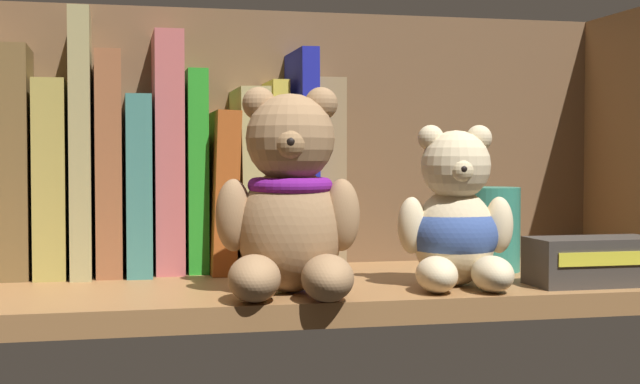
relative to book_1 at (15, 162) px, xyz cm
name	(u,v)px	position (x,y,z in cm)	size (l,w,h in cm)	color
shelf_board	(320,291)	(27.53, -10.64, -11.74)	(67.10, 25.68, 2.00)	olive
shelf_back_panel	(292,148)	(27.53, 2.80, 1.48)	(69.50, 1.20, 28.44)	brown
book_1	(15,162)	(0.00, 0.00, 0.00)	(3.21, 12.37, 21.49)	brown
book_2	(53,178)	(3.42, 0.00, -1.54)	(2.91, 13.07, 18.40)	#9A8C41
book_3	(82,145)	(6.19, 0.00, 1.69)	(1.92, 14.55, 24.86)	#988E5B
book_4	(109,164)	(8.70, 0.00, -0.17)	(2.40, 12.79, 21.15)	brown
book_5	(137,185)	(11.43, 0.00, -2.21)	(2.36, 13.75, 17.07)	#39756E
book_6	(167,153)	(14.34, 0.00, 0.89)	(2.75, 10.67, 23.27)	#B45757
book_7	(194,171)	(17.04, 0.00, -0.89)	(1.95, 9.63, 19.70)	#258F23
book_8	(219,191)	(19.50, 0.00, -2.92)	(2.25, 14.03, 15.65)	#9D491A
book_9	(248,180)	(22.42, 0.00, -1.78)	(2.88, 13.59, 17.93)	tan
book_10	(273,175)	(25.04, 0.00, -1.35)	(1.67, 9.73, 18.78)	gold
book_11	(293,161)	(27.08, 0.00, 0.14)	(1.70, 14.05, 21.76)	#181D96
book_12	(320,174)	(29.88, 0.00, -1.21)	(3.20, 10.03, 19.08)	#90764E
teddy_bear_larger	(290,206)	(23.29, -18.11, -3.46)	(12.66, 13.17, 17.07)	#93704C
teddy_bear_smaller	(456,223)	(38.12, -17.14, -5.22)	(10.42, 11.09, 14.06)	beige
pillar_candle	(491,229)	(45.51, -7.77, -6.61)	(5.71, 5.71, 8.27)	#2D7A66
small_product_box	(593,261)	(50.30, -19.01, -8.64)	(11.29, 5.55, 4.19)	#38332D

